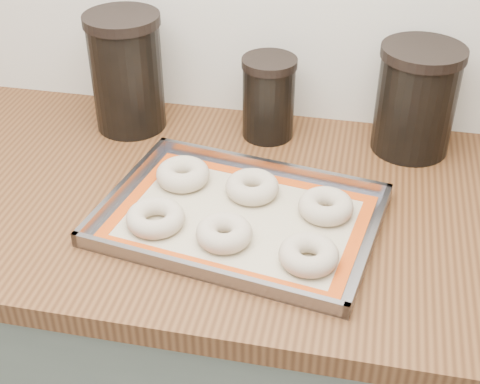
% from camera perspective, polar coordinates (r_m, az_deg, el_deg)
% --- Properties ---
extents(cabinet, '(3.00, 0.65, 0.86)m').
position_cam_1_polar(cabinet, '(1.52, 4.00, -15.50)').
color(cabinet, slate).
rests_on(cabinet, floor).
extents(countertop, '(3.06, 0.68, 0.04)m').
position_cam_1_polar(countertop, '(1.21, 4.86, -1.79)').
color(countertop, brown).
rests_on(countertop, cabinet).
extents(baking_tray, '(0.51, 0.40, 0.03)m').
position_cam_1_polar(baking_tray, '(1.15, 0.00, -2.17)').
color(baking_tray, gray).
rests_on(baking_tray, countertop).
extents(baking_mat, '(0.46, 0.35, 0.00)m').
position_cam_1_polar(baking_mat, '(1.15, 0.00, -2.25)').
color(baking_mat, '#C6B793').
rests_on(baking_mat, baking_tray).
extents(bagel_front_left, '(0.13, 0.13, 0.03)m').
position_cam_1_polar(bagel_front_left, '(1.13, -7.23, -2.19)').
color(bagel_front_left, beige).
rests_on(bagel_front_left, baking_mat).
extents(bagel_front_mid, '(0.09, 0.09, 0.03)m').
position_cam_1_polar(bagel_front_mid, '(1.09, -1.36, -3.50)').
color(bagel_front_mid, beige).
rests_on(bagel_front_mid, baking_mat).
extents(bagel_front_right, '(0.10, 0.10, 0.03)m').
position_cam_1_polar(bagel_front_right, '(1.05, 5.89, -5.35)').
color(bagel_front_right, beige).
rests_on(bagel_front_right, baking_mat).
extents(bagel_back_left, '(0.12, 0.12, 0.04)m').
position_cam_1_polar(bagel_back_left, '(1.23, -4.90, 1.53)').
color(bagel_back_left, beige).
rests_on(bagel_back_left, baking_mat).
extents(bagel_back_mid, '(0.10, 0.10, 0.03)m').
position_cam_1_polar(bagel_back_mid, '(1.20, 1.05, 0.44)').
color(bagel_back_mid, beige).
rests_on(bagel_back_mid, baking_mat).
extents(bagel_back_right, '(0.10, 0.10, 0.03)m').
position_cam_1_polar(bagel_back_right, '(1.16, 7.33, -1.20)').
color(bagel_back_right, beige).
rests_on(bagel_back_right, baking_mat).
extents(canister_left, '(0.15, 0.15, 0.24)m').
position_cam_1_polar(canister_left, '(1.40, -9.64, 10.05)').
color(canister_left, black).
rests_on(canister_left, countertop).
extents(canister_mid, '(0.11, 0.11, 0.17)m').
position_cam_1_polar(canister_mid, '(1.36, 2.45, 8.06)').
color(canister_mid, black).
rests_on(canister_mid, countertop).
extents(canister_right, '(0.16, 0.16, 0.21)m').
position_cam_1_polar(canister_right, '(1.34, 14.80, 7.65)').
color(canister_right, black).
rests_on(canister_right, countertop).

